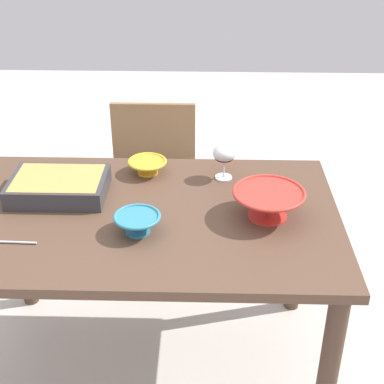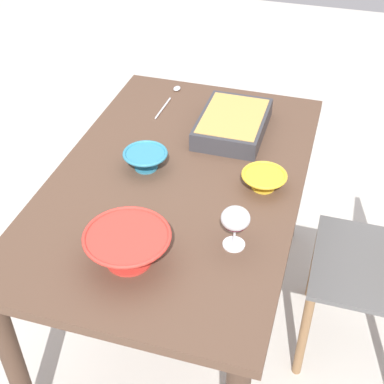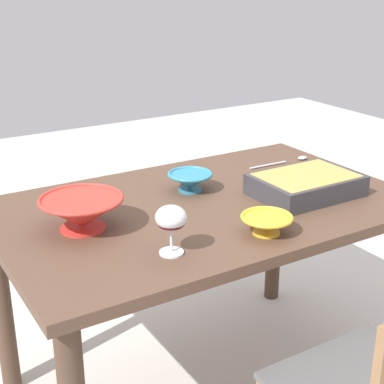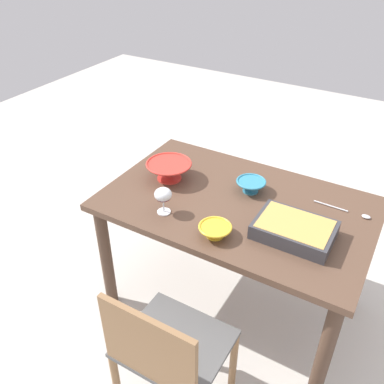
{
  "view_description": "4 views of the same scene",
  "coord_description": "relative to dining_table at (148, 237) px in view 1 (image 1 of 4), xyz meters",
  "views": [
    {
      "loc": [
        0.21,
        -1.73,
        1.85
      ],
      "look_at": [
        0.16,
        0.03,
        0.83
      ],
      "focal_mm": 52.56,
      "sensor_mm": 36.0,
      "label": 1
    },
    {
      "loc": [
        1.49,
        0.5,
        1.95
      ],
      "look_at": [
        0.13,
        0.09,
        0.81
      ],
      "focal_mm": 51.32,
      "sensor_mm": 36.0,
      "label": 2
    },
    {
      "loc": [
        1.0,
        1.56,
        1.5
      ],
      "look_at": [
        0.1,
        0.08,
        0.84
      ],
      "focal_mm": 54.36,
      "sensor_mm": 36.0,
      "label": 3
    },
    {
      "loc": [
        -0.7,
        1.67,
        2.03
      ],
      "look_at": [
        0.2,
        0.14,
        0.83
      ],
      "focal_mm": 38.85,
      "sensor_mm": 36.0,
      "label": 4
    }
  ],
  "objects": [
    {
      "name": "small_bowl",
      "position": [
        -0.02,
        -0.13,
        0.15
      ],
      "size": [
        0.16,
        0.16,
        0.07
      ],
      "color": "teal",
      "rests_on": "dining_table"
    },
    {
      "name": "casserole_dish",
      "position": [
        -0.35,
        0.12,
        0.15
      ],
      "size": [
        0.36,
        0.26,
        0.08
      ],
      "color": "#38383D",
      "rests_on": "dining_table"
    },
    {
      "name": "ground_plane",
      "position": [
        0.0,
        0.0,
        -0.65
      ],
      "size": [
        8.0,
        8.0,
        0.0
      ],
      "primitive_type": "plane",
      "color": "beige"
    },
    {
      "name": "serving_bowl",
      "position": [
        0.44,
        -0.01,
        0.17
      ],
      "size": [
        0.26,
        0.26,
        0.11
      ],
      "color": "red",
      "rests_on": "dining_table"
    },
    {
      "name": "chair",
      "position": [
        -0.06,
        0.79,
        -0.18
      ],
      "size": [
        0.45,
        0.41,
        0.83
      ],
      "color": "#595959",
      "rests_on": "ground_plane"
    },
    {
      "name": "mixing_bowl",
      "position": [
        -0.03,
        0.31,
        0.14
      ],
      "size": [
        0.16,
        0.16,
        0.06
      ],
      "color": "yellow",
      "rests_on": "dining_table"
    },
    {
      "name": "dining_table",
      "position": [
        0.0,
        0.0,
        0.0
      ],
      "size": [
        1.4,
        0.88,
        0.76
      ],
      "color": "brown",
      "rests_on": "ground_plane"
    },
    {
      "name": "wine_glass",
      "position": [
        0.28,
        0.27,
        0.21
      ],
      "size": [
        0.09,
        0.09,
        0.14
      ],
      "color": "white",
      "rests_on": "dining_table"
    }
  ]
}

